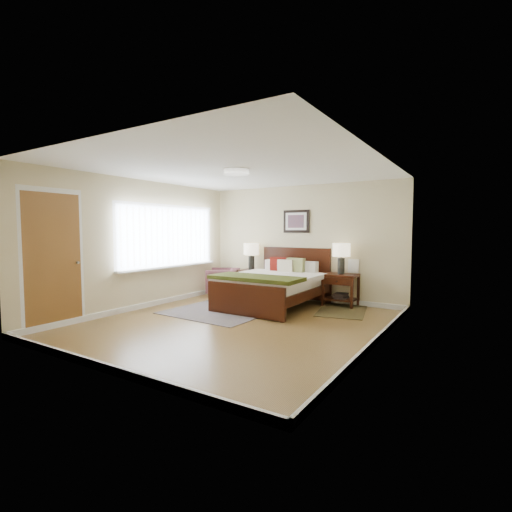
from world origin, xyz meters
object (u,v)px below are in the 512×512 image
Objects in this scene: bed at (274,281)px; lamp_right at (341,253)px; nightstand_left at (251,275)px; lamp_left at (251,251)px; nightstand_right at (341,286)px; armchair at (223,282)px; rug_persian at (235,307)px.

bed is 3.42× the size of lamp_right.
nightstand_left is 0.99× the size of lamp_left.
nightstand_left is at bearing 143.32° from bed.
nightstand_right reaches higher than nightstand_left.
armchair is at bearing -156.70° from lamp_left.
nightstand_left is at bearing 110.92° from rug_persian.
lamp_left is 0.87× the size of armchair.
nightstand_right is at bearing 35.37° from bed.
lamp_right is 0.87× the size of armchair.
armchair is at bearing -174.44° from lamp_right.
armchair is at bearing 138.68° from rug_persian.
lamp_right is (0.00, 0.01, 0.68)m from nightstand_right.
nightstand_right is at bearing 70.06° from armchair.
bed is 1.36m from nightstand_right.
armchair is (-1.67, 0.53, -0.20)m from bed.
nightstand_left is 2.15m from nightstand_right.
nightstand_left is 0.24× the size of rug_persian.
armchair is 1.48m from rug_persian.
nightstand_right is 1.07× the size of lamp_right.
nightstand_right is at bearing -0.39° from lamp_left.
bed is 1.30m from nightstand_left.
bed is 1.41m from lamp_left.
armchair is (-2.77, -0.27, -0.76)m from lamp_right.
nightstand_right is at bearing -90.00° from lamp_right.
armchair is at bearing -174.74° from nightstand_right.
lamp_right is at bearing 0.00° from lamp_left.
nightstand_right is (1.10, 0.78, -0.12)m from bed.
bed reaches higher than armchair.
lamp_right is 2.89m from armchair.
lamp_left is (0.00, 0.02, 0.55)m from nightstand_left.
lamp_left reaches higher than armchair.
lamp_left reaches higher than nightstand_right.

